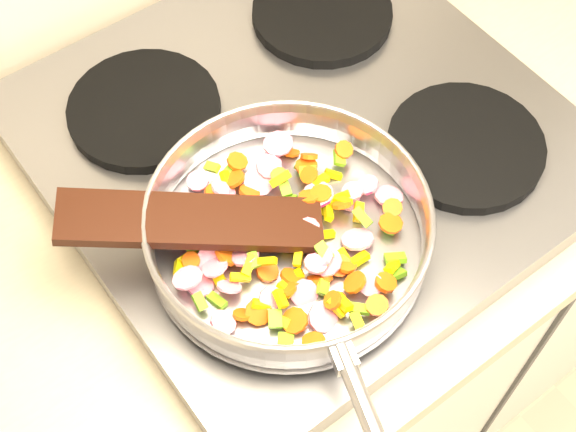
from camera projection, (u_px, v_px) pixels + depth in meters
base_cabinet at (571, 126)px, 1.64m from camera, size 3.00×0.65×0.86m
cooktop at (302, 141)px, 1.00m from camera, size 0.60×0.60×0.04m
grate_fl at (278, 269)px, 0.87m from camera, size 0.19×0.19×0.02m
grate_fr at (466, 146)px, 0.96m from camera, size 0.19×0.19×0.02m
grate_bl at (144, 109)px, 0.99m from camera, size 0.19×0.19×0.02m
grate_br at (322, 14)px, 1.08m from camera, size 0.19×0.19×0.02m
saute_pan at (289, 229)px, 0.85m from camera, size 0.35×0.50×0.06m
vegetable_heap at (281, 235)px, 0.86m from camera, size 0.28×0.28×0.05m
wooden_spatula at (192, 221)px, 0.84m from camera, size 0.27×0.20×0.06m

